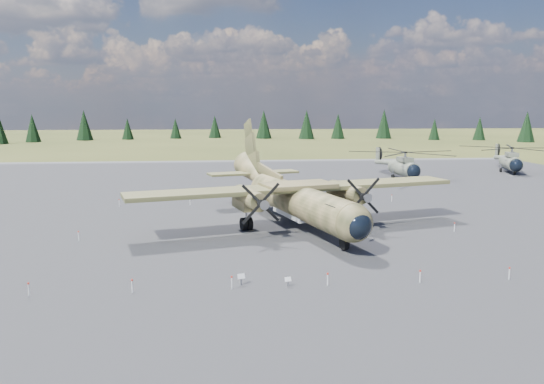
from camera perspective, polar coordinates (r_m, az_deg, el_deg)
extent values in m
plane|color=brown|center=(46.47, 0.14, -4.77)|extent=(500.00, 500.00, 0.00)
cube|color=slate|center=(56.19, -0.93, -2.37)|extent=(120.00, 120.00, 0.04)
cylinder|color=#3D3E21|center=(49.01, 3.07, -1.07)|extent=(8.01, 19.76, 3.05)
sphere|color=#3D3E21|center=(40.40, 8.72, -3.31)|extent=(3.66, 3.66, 2.99)
sphere|color=black|center=(39.90, 9.14, -3.56)|extent=(2.69, 2.69, 2.20)
cube|color=black|center=(41.73, 7.57, -1.75)|extent=(2.56, 2.25, 0.60)
cone|color=#3D3E21|center=(60.71, -1.84, 1.96)|extent=(4.83, 8.02, 4.59)
cube|color=#9EA1A3|center=(50.22, 2.56, -2.28)|extent=(3.69, 6.86, 0.55)
cube|color=#353A1E|center=(49.30, 2.83, 0.47)|extent=(31.53, 11.74, 0.38)
cube|color=#3D3E21|center=(49.27, 2.83, 0.74)|extent=(7.34, 5.48, 0.38)
cylinder|color=#3D3E21|center=(47.35, -2.47, -0.61)|extent=(3.04, 5.90, 1.64)
cube|color=#3D3E21|center=(48.29, -2.79, -1.28)|extent=(2.54, 4.01, 0.87)
cone|color=gray|center=(44.05, -1.02, -1.33)|extent=(1.05, 1.16, 0.83)
cylinder|color=black|center=(48.65, -2.78, -3.43)|extent=(1.24, 1.41, 1.20)
cylinder|color=#3D3E21|center=(51.25, 8.00, 0.04)|extent=(3.04, 5.90, 1.64)
cube|color=#3D3E21|center=(52.12, 7.53, -0.60)|extent=(2.54, 4.01, 0.87)
cone|color=gray|center=(48.22, 10.03, -0.57)|extent=(1.05, 1.16, 0.83)
cylinder|color=black|center=(52.46, 7.49, -2.59)|extent=(1.24, 1.41, 1.20)
cube|color=#3D3E21|center=(56.75, -0.48, 2.15)|extent=(2.42, 8.04, 1.83)
cube|color=#353A1E|center=(61.21, -2.01, 2.07)|extent=(10.74, 5.02, 0.24)
cylinder|color=gray|center=(41.76, 7.80, -4.46)|extent=(0.19, 0.19, 0.98)
cylinder|color=black|center=(41.94, 7.78, -5.51)|extent=(0.63, 1.08, 1.02)
cylinder|color=slate|center=(85.97, 13.98, 2.45)|extent=(3.01, 6.91, 2.33)
sphere|color=black|center=(82.99, 14.98, 2.16)|extent=(2.35, 2.35, 2.14)
sphere|color=slate|center=(88.98, 13.04, 2.70)|extent=(2.35, 2.35, 2.14)
cube|color=slate|center=(85.48, 14.12, 3.42)|extent=(1.88, 3.13, 0.70)
cylinder|color=gray|center=(85.42, 14.14, 3.88)|extent=(0.37, 0.37, 0.93)
cylinder|color=slate|center=(92.11, 12.14, 3.13)|extent=(1.61, 7.99, 1.33)
cube|color=slate|center=(95.19, 11.31, 4.05)|extent=(0.34, 1.32, 2.23)
cylinder|color=black|center=(95.32, 11.49, 4.05)|extent=(0.31, 2.41, 2.42)
cylinder|color=black|center=(83.64, 14.77, 1.32)|extent=(0.33, 0.66, 0.63)
cylinder|color=black|center=(86.59, 12.87, 1.64)|extent=(0.36, 0.77, 0.74)
cylinder|color=gray|center=(86.53, 12.88, 1.96)|extent=(0.14, 0.14, 1.35)
cylinder|color=black|center=(87.67, 14.37, 1.67)|extent=(0.36, 0.77, 0.74)
cylinder|color=gray|center=(87.61, 14.38, 1.99)|extent=(0.14, 0.14, 1.35)
cylinder|color=slate|center=(100.69, 24.28, 2.85)|extent=(4.14, 7.21, 2.37)
sphere|color=black|center=(97.40, 24.77, 2.62)|extent=(2.69, 2.69, 2.18)
sphere|color=slate|center=(103.98, 23.83, 3.05)|extent=(2.69, 2.69, 2.18)
cube|color=slate|center=(100.19, 24.39, 3.69)|extent=(2.38, 3.36, 0.71)
cylinder|color=gray|center=(100.14, 24.42, 4.10)|extent=(0.42, 0.42, 0.95)
cylinder|color=slate|center=(107.39, 23.39, 3.42)|extent=(2.97, 8.00, 1.36)
cube|color=slate|center=(110.75, 23.01, 4.20)|extent=(0.56, 1.33, 2.28)
cylinder|color=black|center=(110.83, 23.18, 4.19)|extent=(0.73, 2.39, 2.46)
cylinder|color=black|center=(98.08, 24.64, 1.88)|extent=(0.43, 0.69, 0.64)
cylinder|color=black|center=(101.61, 23.38, 2.18)|extent=(0.48, 0.81, 0.76)
cylinder|color=gray|center=(101.56, 23.40, 2.46)|extent=(0.16, 0.16, 1.37)
cylinder|color=black|center=(102.24, 24.78, 2.13)|extent=(0.48, 0.81, 0.76)
cylinder|color=gray|center=(102.19, 24.79, 2.40)|extent=(0.16, 0.16, 1.37)
cube|color=gray|center=(33.96, -3.34, -9.46)|extent=(0.11, 0.11, 0.59)
cube|color=silver|center=(33.82, -3.34, -9.03)|extent=(0.51, 0.34, 0.33)
cube|color=gray|center=(33.59, 1.71, -9.73)|extent=(0.09, 0.09, 0.50)
cube|color=silver|center=(33.47, 1.73, -9.36)|extent=(0.43, 0.25, 0.28)
cylinder|color=silver|center=(35.00, -24.69, -9.54)|extent=(0.07, 0.07, 0.80)
cylinder|color=red|center=(34.88, -24.73, -8.92)|extent=(0.12, 0.12, 0.10)
cylinder|color=silver|center=(33.55, -14.81, -9.79)|extent=(0.07, 0.07, 0.80)
cylinder|color=red|center=(33.43, -14.83, -9.14)|extent=(0.12, 0.12, 0.10)
cylinder|color=silver|center=(33.15, -4.35, -9.75)|extent=(0.07, 0.07, 0.80)
cylinder|color=red|center=(33.02, -4.36, -9.09)|extent=(0.12, 0.12, 0.10)
cylinder|color=silver|center=(33.82, 6.00, -9.39)|extent=(0.07, 0.07, 0.80)
cylinder|color=red|center=(33.69, 6.01, -8.74)|extent=(0.12, 0.12, 0.10)
cylinder|color=silver|center=(35.50, 15.64, -8.78)|extent=(0.07, 0.07, 0.80)
cylinder|color=red|center=(35.38, 15.66, -8.16)|extent=(0.12, 0.12, 0.10)
cylinder|color=silver|center=(38.07, 24.16, -8.04)|extent=(0.07, 0.07, 0.80)
cylinder|color=red|center=(37.96, 24.19, -7.46)|extent=(0.12, 0.12, 0.10)
cylinder|color=silver|center=(62.83, -16.12, -1.15)|extent=(0.07, 0.07, 0.80)
cylinder|color=red|center=(62.77, -16.13, -0.79)|extent=(0.12, 0.12, 0.10)
cylinder|color=silver|center=(61.90, -8.81, -1.05)|extent=(0.07, 0.07, 0.80)
cylinder|color=red|center=(61.83, -8.82, -0.68)|extent=(0.12, 0.12, 0.10)
cylinder|color=silver|center=(62.00, -1.41, -0.93)|extent=(0.07, 0.07, 0.80)
cylinder|color=red|center=(61.93, -1.41, -0.57)|extent=(0.12, 0.12, 0.10)
cylinder|color=silver|center=(63.11, 5.85, -0.80)|extent=(0.07, 0.07, 0.80)
cylinder|color=red|center=(63.05, 5.86, -0.44)|extent=(0.12, 0.12, 0.10)
cylinder|color=silver|center=(65.20, 12.75, -0.66)|extent=(0.07, 0.07, 0.80)
cylinder|color=red|center=(65.14, 12.77, -0.32)|extent=(0.12, 0.12, 0.10)
cylinder|color=silver|center=(47.61, -20.08, -4.49)|extent=(0.07, 0.07, 0.80)
cylinder|color=red|center=(47.52, -20.11, -4.03)|extent=(0.12, 0.12, 0.10)
cylinder|color=silver|center=(50.79, 19.03, -3.62)|extent=(0.07, 0.07, 0.80)
cylinder|color=red|center=(50.71, 19.06, -3.18)|extent=(0.12, 0.12, 0.10)
cone|color=black|center=(199.56, 25.71, 6.36)|extent=(5.81, 5.81, 10.38)
cone|color=black|center=(206.10, 21.42, 6.39)|extent=(4.66, 4.66, 8.32)
cone|color=black|center=(202.08, 17.06, 6.49)|extent=(4.32, 4.32, 7.71)
cone|color=black|center=(207.34, 11.95, 7.19)|extent=(6.16, 6.16, 10.99)
cone|color=black|center=(202.36, 7.10, 7.05)|extent=(5.26, 5.26, 9.40)
cone|color=black|center=(200.35, 3.74, 7.28)|extent=(6.02, 6.02, 10.75)
cone|color=black|center=(202.63, -0.89, 7.30)|extent=(5.97, 5.97, 10.66)
cone|color=black|center=(207.90, -6.17, 7.01)|extent=(4.83, 4.83, 8.63)
cone|color=black|center=(205.38, -10.34, 6.76)|extent=(4.28, 4.28, 7.64)
cone|color=black|center=(202.70, -15.28, 6.58)|extent=(4.35, 4.35, 7.76)
cone|color=black|center=(202.82, -19.55, 6.81)|extent=(6.01, 6.01, 10.73)
cone|color=black|center=(197.87, -24.36, 6.30)|extent=(5.27, 5.27, 9.40)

